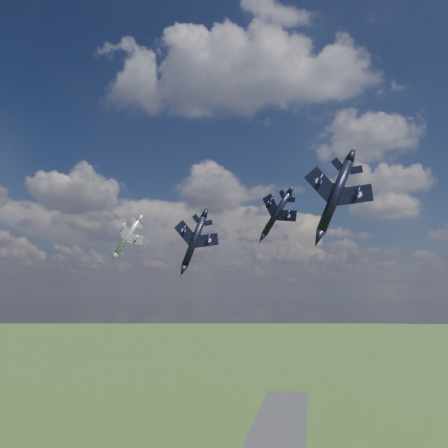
% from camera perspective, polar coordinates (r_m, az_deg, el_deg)
% --- Properties ---
extents(jet_lead_navy, '(11.76, 15.42, 6.83)m').
position_cam_1_polar(jet_lead_navy, '(90.37, -3.91, -2.24)').
color(jet_lead_navy, black).
extents(jet_right_navy, '(13.91, 17.64, 7.74)m').
position_cam_1_polar(jet_right_navy, '(70.82, 14.30, 3.55)').
color(jet_right_navy, black).
extents(jet_high_navy, '(16.16, 18.46, 9.14)m').
position_cam_1_polar(jet_high_navy, '(102.99, 6.86, 1.30)').
color(jet_high_navy, black).
extents(jet_left_silver, '(11.32, 14.65, 8.00)m').
position_cam_1_polar(jet_left_silver, '(109.06, -12.50, -1.68)').
color(jet_left_silver, gray).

